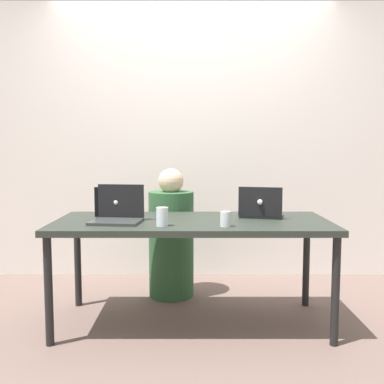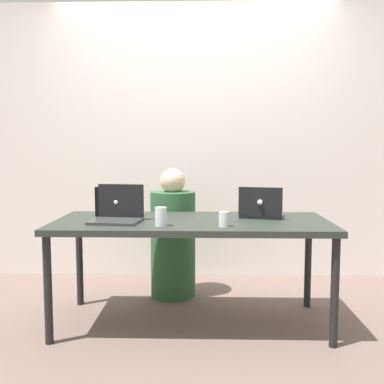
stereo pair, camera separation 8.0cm
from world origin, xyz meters
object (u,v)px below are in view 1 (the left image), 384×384
laptop_back_right (261,211)px  water_glass_right (225,220)px  person_at_center (171,240)px  laptop_back_left (119,211)px  laptop_front_left (118,214)px  water_glass_left (162,218)px

laptop_back_right → water_glass_right: (-0.27, -0.36, -0.01)m
person_at_center → laptop_back_left: 0.66m
laptop_front_left → water_glass_right: (0.68, -0.17, -0.01)m
laptop_back_left → water_glass_left: bearing=137.2°
person_at_center → water_glass_right: 0.95m
laptop_back_right → water_glass_right: 0.45m
person_at_center → water_glass_right: (0.37, -0.82, 0.29)m
water_glass_right → water_glass_left: water_glass_left is taller
person_at_center → laptop_back_right: (0.64, -0.46, 0.30)m
person_at_center → laptop_front_left: person_at_center is taller
laptop_back_right → water_glass_right: size_ratio=3.63×
person_at_center → water_glass_left: 0.86m
laptop_front_left → water_glass_right: 0.70m
laptop_front_left → water_glass_left: 0.33m
laptop_back_left → laptop_back_right: 0.98m
laptop_front_left → laptop_back_right: bearing=18.5°
person_at_center → water_glass_left: person_at_center is taller
person_at_center → water_glass_left: size_ratio=8.82×
laptop_back_left → laptop_back_right: (0.98, 0.02, -0.00)m
water_glass_right → water_glass_left: 0.39m
laptop_front_left → water_glass_right: bearing=-6.6°
water_glass_left → laptop_front_left: bearing=153.3°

